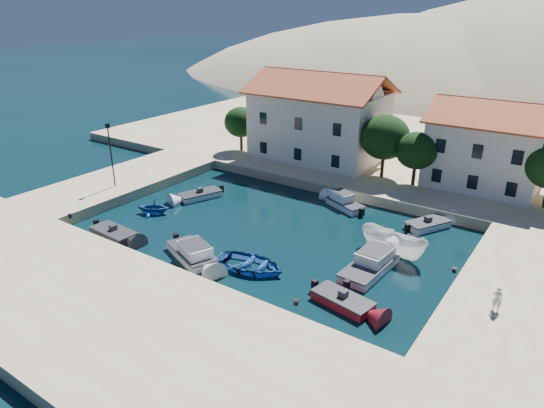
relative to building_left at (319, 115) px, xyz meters
The scene contains 20 objects.
ground 29.24m from the building_left, 77.91° to the right, with size 400.00×400.00×0.00m, color black.
quay_south 34.95m from the building_left, 79.99° to the right, with size 52.00×12.00×1.00m, color tan.
quay_west 22.86m from the building_left, 125.84° to the right, with size 8.00×20.00×1.00m, color tan.
quay_north 13.91m from the building_left, 51.34° to the left, with size 80.00×36.00×1.00m, color tan.
building_left is the anchor object (origin of this frame).
building_mid 18.04m from the building_left, ahead, with size 10.50×8.40×8.30m.
trees 10.87m from the building_left, 13.60° to the right, with size 37.30×5.30×6.45m.
lamppost 23.10m from the building_left, 119.90° to the right, with size 0.35×0.25×6.22m.
bollards 26.13m from the building_left, 69.97° to the right, with size 29.36×9.56×0.30m.
motorboat_grey_sw 27.07m from the building_left, 98.93° to the right, with size 4.25×2.08×1.25m.
cabin_cruiser_south 25.98m from the building_left, 81.97° to the right, with size 5.32×3.77×1.60m.
rowboat_south 26.04m from the building_left, 71.20° to the right, with size 3.79×5.31×1.10m, color navy.
motorboat_red_se 29.42m from the building_left, 57.16° to the right, with size 4.17×2.41×1.25m.
cabin_cruiser_east 25.37m from the building_left, 51.82° to the right, with size 2.55×5.66×1.60m.
boat_east 23.33m from the building_left, 45.80° to the right, with size 2.08×5.54×2.14m, color white.
motorboat_white_ne 19.94m from the building_left, 31.31° to the right, with size 3.35×4.14×1.25m.
rowboat_west 22.40m from the building_left, 103.52° to the right, with size 2.51×2.90×1.53m, color navy.
motorboat_white_west 17.26m from the building_left, 104.81° to the right, with size 3.13×4.43×1.25m.
cabin_cruiser_north 14.31m from the building_left, 49.09° to the right, with size 4.24×3.10×1.60m.
pedestrian 32.10m from the building_left, 41.40° to the right, with size 0.57×0.38×1.57m, color beige.
Camera 1 is at (20.68, -20.02, 17.53)m, focal length 32.00 mm.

